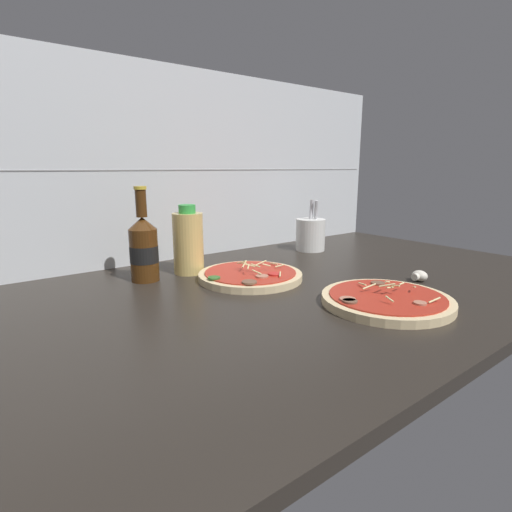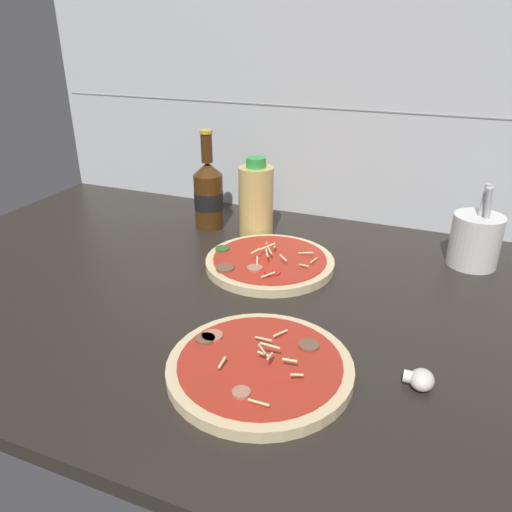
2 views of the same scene
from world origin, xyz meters
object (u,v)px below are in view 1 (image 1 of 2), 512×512
(pizza_far, at_px, (250,275))
(pizza_near, at_px, (386,300))
(utensil_crock, at_px, (311,234))
(beer_bottle, at_px, (144,248))
(oil_bottle, at_px, (188,242))
(mushroom_left, at_px, (419,276))

(pizza_far, bearing_deg, pizza_near, -71.46)
(pizza_near, height_order, utensil_crock, utensil_crock)
(beer_bottle, height_order, oil_bottle, beer_bottle)
(pizza_far, relative_size, mushroom_left, 6.40)
(utensil_crock, bearing_deg, pizza_near, -119.00)
(beer_bottle, height_order, mushroom_left, beer_bottle)
(pizza_far, bearing_deg, utensil_crock, 23.71)
(oil_bottle, relative_size, mushroom_left, 4.46)
(pizza_near, bearing_deg, beer_bottle, 124.13)
(pizza_near, relative_size, utensil_crock, 1.54)
(pizza_far, distance_m, oil_bottle, 0.20)
(mushroom_left, bearing_deg, beer_bottle, 141.74)
(beer_bottle, distance_m, oil_bottle, 0.12)
(mushroom_left, bearing_deg, oil_bottle, 134.44)
(pizza_near, distance_m, pizza_far, 0.35)
(oil_bottle, distance_m, utensil_crock, 0.48)
(utensil_crock, bearing_deg, oil_bottle, -178.10)
(pizza_far, distance_m, mushroom_left, 0.43)
(pizza_near, distance_m, mushroom_left, 0.22)
(pizza_near, xyz_separation_m, beer_bottle, (-0.33, 0.49, 0.07))
(beer_bottle, relative_size, oil_bottle, 1.28)
(pizza_far, height_order, beer_bottle, beer_bottle)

